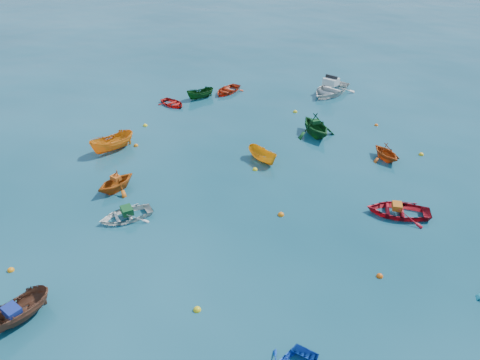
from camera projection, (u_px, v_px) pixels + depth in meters
The scene contains 28 objects.
ground at pixel (192, 228), 24.87m from camera, with size 160.00×160.00×0.00m, color #093646.
dinghy_white_near at pixel (126, 218), 25.65m from camera, with size 2.07×2.90×0.60m, color silver.
sampan_brown_mid at pixel (20, 322), 19.40m from camera, with size 1.12×2.97×1.15m, color brown.
dinghy_orange_w at pixel (117, 190), 28.14m from camera, with size 2.22×2.58×1.36m, color #BD5511.
sampan_yellow_mid at pixel (263, 161), 31.22m from camera, with size 0.97×2.58×1.00m, color orange.
dinghy_red_nw at pixel (173, 105), 39.62m from camera, with size 1.84×2.58×0.53m, color red.
sampan_orange_n at pixel (114, 150), 32.52m from camera, with size 1.24×3.30×1.27m, color orange.
dinghy_green_n at pixel (315, 135), 34.63m from camera, with size 2.88×3.34×1.76m, color #104519.
dinghy_red_ne at pixel (397, 214), 25.99m from camera, with size 2.45×3.42×0.71m, color #A20D19.
dinghy_red_far at pixel (227, 92), 42.18m from camera, with size 2.21×3.10×0.64m, color red.
dinghy_orange_far at pixel (385, 159), 31.43m from camera, with size 2.03×2.36×1.24m, color #B94811.
sampan_green_far at pixel (201, 98), 40.93m from camera, with size 0.96×2.55×0.99m, color #0F4112.
motorboat_white at pixel (330, 93), 41.95m from camera, with size 3.36×4.69×1.57m, color silver.
tarp_green_a at pixel (127, 210), 25.44m from camera, with size 0.75×0.57×0.36m, color #12491F.
tarp_blue_a at pixel (12, 311), 18.91m from camera, with size 0.73×0.55×0.35m, color navy.
tarp_orange_a at pixel (116, 178), 27.75m from camera, with size 0.56×0.43×0.27m, color #C95214.
tarp_green_b at pixel (315, 122), 34.18m from camera, with size 0.59×0.44×0.28m, color #124B1E.
tarp_orange_b at pixel (397, 206), 25.74m from camera, with size 0.67×0.51×0.32m, color #C15C13.
buoy_or_a at pixel (11, 271), 22.05m from camera, with size 0.33×0.33×0.33m, color orange.
buoy_ye_a at pixel (197, 310), 19.94m from camera, with size 0.34×0.34×0.34m, color yellow.
buoy_or_b at pixel (380, 277), 21.70m from camera, with size 0.32×0.32×0.32m, color #CF4F0B.
buoy_ye_b at pixel (145, 126), 36.00m from camera, with size 0.35×0.35×0.35m, color yellow.
buoy_or_c at pixel (136, 146), 33.09m from camera, with size 0.33×0.33×0.33m, color orange.
buoy_ye_c at pixel (255, 170), 30.19m from camera, with size 0.33×0.33×0.33m, color yellow.
buoy_or_d at pixel (281, 215), 25.90m from camera, with size 0.37×0.37×0.37m, color orange.
buoy_ye_d at pixel (295, 112), 38.31m from camera, with size 0.36×0.36×0.36m, color yellow.
buoy_or_e at pixel (376, 125), 36.07m from camera, with size 0.30×0.30×0.30m, color #FE630D.
buoy_ye_e at pixel (421, 155), 31.95m from camera, with size 0.34×0.34×0.34m, color gold.
Camera 1 is at (12.33, -15.87, 15.09)m, focal length 35.00 mm.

